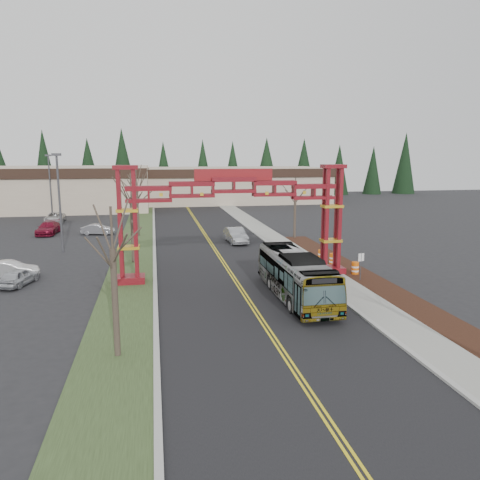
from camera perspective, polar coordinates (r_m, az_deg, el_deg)
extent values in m
plane|color=black|center=(20.74, 8.08, -17.47)|extent=(200.00, 200.00, 0.00)
cube|color=black|center=(43.84, -2.30, -2.35)|extent=(12.00, 110.00, 0.02)
cube|color=yellow|center=(43.82, -2.45, -2.34)|extent=(0.12, 100.00, 0.01)
cube|color=yellow|center=(43.86, -2.14, -2.33)|extent=(0.12, 100.00, 0.01)
cube|color=#ACABA6|center=(45.09, 5.46, -1.95)|extent=(0.30, 110.00, 0.15)
cube|color=gray|center=(45.50, 7.22, -1.87)|extent=(2.60, 110.00, 0.14)
cube|color=black|center=(33.21, 19.49, -7.04)|extent=(2.60, 50.00, 0.12)
cube|color=#2F4020|center=(43.47, -12.81, -2.68)|extent=(4.00, 110.00, 0.08)
cube|color=#ACABA6|center=(43.41, -10.37, -2.56)|extent=(0.30, 110.00, 0.15)
cube|color=#580B13|center=(36.61, -13.23, -4.72)|extent=(2.20, 1.60, 0.60)
cube|color=#580B13|center=(35.45, -14.43, 1.84)|extent=(0.28, 0.28, 8.00)
cube|color=#580B13|center=(35.38, -12.66, 1.90)|extent=(0.28, 0.28, 8.00)
cube|color=#580B13|center=(36.14, -14.36, 2.00)|extent=(0.28, 0.28, 8.00)
cube|color=#580B13|center=(36.08, -12.62, 2.06)|extent=(0.28, 0.28, 8.00)
cube|color=gold|center=(36.06, -13.40, -0.88)|extent=(1.60, 1.10, 0.22)
cube|color=gold|center=(35.63, -13.59, 3.54)|extent=(1.60, 1.10, 0.22)
cube|color=#580B13|center=(35.41, -13.80, 8.61)|extent=(1.80, 1.20, 0.30)
cube|color=#580B13|center=(39.16, 10.89, -3.65)|extent=(2.20, 1.60, 0.60)
cube|color=#580B13|center=(37.84, 10.52, 2.51)|extent=(0.28, 0.28, 8.00)
cube|color=#580B13|center=(38.24, 12.06, 2.54)|extent=(0.28, 0.28, 8.00)
cube|color=#580B13|center=(38.49, 10.15, 2.66)|extent=(0.28, 0.28, 8.00)
cube|color=#580B13|center=(38.89, 11.67, 2.68)|extent=(0.28, 0.28, 8.00)
cube|color=gold|center=(38.64, 11.01, -0.05)|extent=(1.60, 1.10, 0.22)
cube|color=gold|center=(38.24, 11.16, 4.08)|extent=(1.60, 1.10, 0.22)
cube|color=#580B13|center=(38.04, 11.32, 8.80)|extent=(1.80, 1.20, 0.30)
cube|color=#580B13|center=(35.92, -0.78, 6.93)|extent=(16.00, 0.90, 1.00)
cube|color=#580B13|center=(35.98, -0.78, 5.50)|extent=(16.00, 0.90, 0.60)
cube|color=maroon|center=(35.89, -0.78, 7.96)|extent=(6.00, 0.25, 0.90)
cube|color=tan|center=(92.69, -25.56, 5.70)|extent=(46.00, 22.00, 7.50)
cube|color=tan|center=(98.85, -1.11, 6.79)|extent=(38.00, 20.00, 7.00)
cube|color=black|center=(88.77, -0.05, 8.13)|extent=(38.00, 0.40, 1.60)
cone|color=black|center=(113.97, -27.01, 7.66)|extent=(5.60, 5.60, 13.00)
cylinder|color=#382D26|center=(114.27, -26.77, 4.81)|extent=(0.80, 0.80, 1.60)
cone|color=black|center=(111.88, -22.79, 7.95)|extent=(5.60, 5.60, 13.00)
cylinder|color=#382D26|center=(112.18, -22.59, 5.04)|extent=(0.80, 0.80, 1.60)
cone|color=black|center=(110.41, -18.44, 8.20)|extent=(5.60, 5.60, 13.00)
cylinder|color=#382D26|center=(110.72, -18.27, 5.25)|extent=(0.80, 0.80, 1.60)
cone|color=black|center=(109.58, -13.99, 8.41)|extent=(5.60, 5.60, 13.00)
cylinder|color=#382D26|center=(109.89, -13.86, 5.44)|extent=(0.80, 0.80, 1.60)
cone|color=black|center=(109.41, -9.50, 8.57)|extent=(5.60, 5.60, 13.00)
cylinder|color=#382D26|center=(109.72, -9.41, 5.59)|extent=(0.80, 0.80, 1.60)
cone|color=black|center=(109.89, -5.01, 8.68)|extent=(5.60, 5.60, 13.00)
cylinder|color=#382D26|center=(110.21, -4.97, 5.71)|extent=(0.80, 0.80, 1.60)
cone|color=black|center=(111.03, -0.59, 8.73)|extent=(5.60, 5.60, 13.00)
cylinder|color=#382D26|center=(111.34, -0.59, 5.80)|extent=(0.80, 0.80, 1.60)
cone|color=black|center=(112.80, 3.71, 8.74)|extent=(5.60, 5.60, 13.00)
cylinder|color=#382D26|center=(113.10, 3.68, 5.85)|extent=(0.80, 0.80, 1.60)
cone|color=black|center=(115.17, 7.87, 8.69)|extent=(5.60, 5.60, 13.00)
cylinder|color=#382D26|center=(115.47, 7.80, 5.87)|extent=(0.80, 0.80, 1.60)
cone|color=black|center=(118.11, 11.83, 8.61)|extent=(5.60, 5.60, 13.00)
cylinder|color=#382D26|center=(118.39, 11.73, 5.86)|extent=(0.80, 0.80, 1.60)
cone|color=black|center=(121.57, 15.58, 8.50)|extent=(5.60, 5.60, 13.00)
cylinder|color=#382D26|center=(121.85, 15.45, 5.82)|extent=(0.80, 0.80, 1.60)
cone|color=black|center=(125.51, 19.11, 8.36)|extent=(5.60, 5.60, 13.00)
cylinder|color=#382D26|center=(125.78, 18.96, 5.76)|extent=(0.80, 0.80, 1.60)
imported|color=#B7BAC0|center=(32.01, 6.79, -4.35)|extent=(2.68, 11.24, 3.13)
imported|color=#A5A8AD|center=(51.85, -0.52, 0.57)|extent=(2.14, 5.17, 1.66)
imported|color=#B8BBC0|center=(38.74, -25.41, -4.08)|extent=(2.52, 4.15, 1.32)
imported|color=white|center=(41.29, -26.24, -3.26)|extent=(4.31, 1.83, 1.38)
imported|color=maroon|center=(62.07, -22.34, 1.34)|extent=(2.37, 5.35, 1.53)
imported|color=#9A9AA1|center=(59.76, -16.92, 1.24)|extent=(4.13, 2.14, 1.30)
imported|color=silver|center=(72.20, -21.62, 2.54)|extent=(2.77, 5.49, 1.49)
cylinder|color=#382D26|center=(23.20, -14.96, -7.53)|extent=(0.30, 0.30, 5.33)
cylinder|color=#382D26|center=(22.37, -15.39, 1.32)|extent=(0.11, 0.11, 2.08)
cylinder|color=#382D26|center=(42.88, -12.96, 1.12)|extent=(0.32, 0.32, 5.92)
cylinder|color=#382D26|center=(42.44, -13.18, 6.42)|extent=(0.12, 0.12, 2.22)
cylinder|color=#382D26|center=(56.97, -12.39, 3.40)|extent=(0.34, 0.34, 5.98)
cylinder|color=#382D26|center=(56.64, -12.55, 7.46)|extent=(0.13, 0.13, 2.31)
cylinder|color=#382D26|center=(54.65, 6.70, 2.84)|extent=(0.29, 0.29, 5.14)
cylinder|color=#382D26|center=(54.30, 6.78, 6.48)|extent=(0.11, 0.11, 2.00)
cylinder|color=#3F3F44|center=(49.61, -21.11, 4.03)|extent=(0.21, 0.21, 9.56)
cube|color=#3F3F44|center=(49.37, -21.48, 9.67)|extent=(0.85, 0.42, 0.27)
cylinder|color=#3F3F44|center=(79.02, -22.12, 6.03)|extent=(0.21, 0.21, 9.45)
cube|color=#3F3F44|center=(78.87, -22.36, 9.52)|extent=(0.84, 0.42, 0.26)
cylinder|color=#3F3F44|center=(37.12, 14.50, -3.27)|extent=(0.06, 0.06, 2.23)
cube|color=white|center=(36.94, 14.55, -2.05)|extent=(0.50, 0.13, 0.61)
cylinder|color=orange|center=(39.08, 13.85, -3.41)|extent=(0.57, 0.57, 1.10)
cylinder|color=white|center=(39.04, 13.86, -3.18)|extent=(0.60, 0.60, 0.13)
cylinder|color=white|center=(39.11, 13.84, -3.65)|extent=(0.60, 0.60, 0.13)
cylinder|color=orange|center=(41.96, 11.25, -2.36)|extent=(0.58, 0.58, 1.11)
cylinder|color=white|center=(41.93, 11.25, -2.14)|extent=(0.60, 0.60, 0.13)
cylinder|color=white|center=(42.00, 11.24, -2.58)|extent=(0.60, 0.60, 0.13)
cylinder|color=orange|center=(43.37, 9.87, -1.91)|extent=(0.57, 0.57, 1.10)
cylinder|color=white|center=(43.34, 9.88, -1.70)|extent=(0.59, 0.59, 0.13)
cylinder|color=white|center=(43.41, 9.86, -2.12)|extent=(0.59, 0.59, 0.13)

